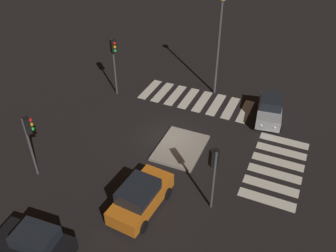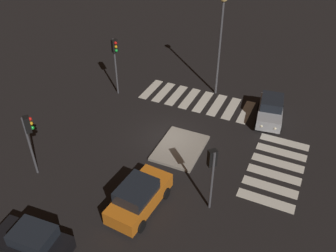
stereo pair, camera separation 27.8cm
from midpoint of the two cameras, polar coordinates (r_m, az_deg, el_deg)
ground_plane at (r=24.71m, az=0.32°, el=-1.87°), size 80.00×80.00×0.00m
traffic_island at (r=23.74m, az=2.27°, el=-3.48°), size 3.82×2.89×0.18m
car_silver at (r=27.07m, az=16.18°, el=2.47°), size 4.09×2.26×1.71m
car_black at (r=18.91m, az=-20.22°, el=-16.74°), size 2.00×3.89×1.65m
car_orange at (r=19.58m, az=-4.20°, el=-11.03°), size 4.32×2.22×1.83m
traffic_light_west at (r=21.59m, az=-20.78°, el=-0.83°), size 0.53×0.54×4.05m
traffic_light_north at (r=28.15m, az=-8.05°, el=11.23°), size 0.54×0.53×4.65m
traffic_light_south at (r=18.38m, az=7.37°, el=-6.17°), size 0.54×0.54×3.88m
street_lamp at (r=27.56m, az=8.68°, el=14.84°), size 0.56×0.56×7.93m
crosswalk_near at (r=23.36m, az=17.00°, el=-6.45°), size 6.45×3.20×0.02m
crosswalk_side at (r=28.76m, az=4.77°, el=4.10°), size 3.20×8.75×0.02m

